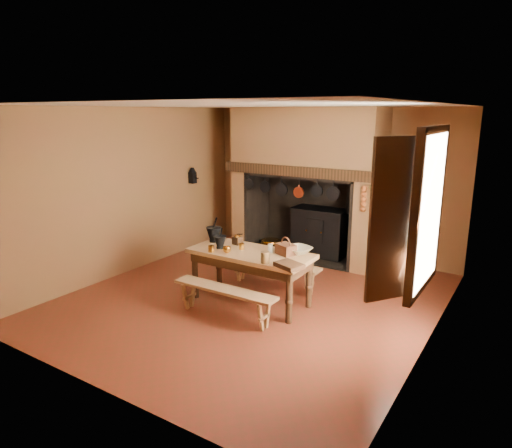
{
  "coord_description": "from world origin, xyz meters",
  "views": [
    {
      "loc": [
        3.45,
        -5.33,
        2.71
      ],
      "look_at": [
        -0.14,
        0.3,
        1.07
      ],
      "focal_mm": 32.0,
      "sensor_mm": 36.0,
      "label": 1
    }
  ],
  "objects_px": {
    "work_table": "(251,260)",
    "mixing_bowl": "(298,250)",
    "iron_range": "(320,232)",
    "bench_front": "(225,296)",
    "coffee_grinder": "(237,240)",
    "wicker_basket": "(286,249)"
  },
  "relations": [
    {
      "from": "iron_range",
      "to": "coffee_grinder",
      "type": "relative_size",
      "value": 8.84
    },
    {
      "from": "iron_range",
      "to": "work_table",
      "type": "xyz_separation_m",
      "value": [
        0.08,
        -2.57,
        0.17
      ]
    },
    {
      "from": "iron_range",
      "to": "coffee_grinder",
      "type": "height_order",
      "value": "iron_range"
    },
    {
      "from": "iron_range",
      "to": "work_table",
      "type": "height_order",
      "value": "iron_range"
    },
    {
      "from": "bench_front",
      "to": "wicker_basket",
      "type": "relative_size",
      "value": 4.81
    },
    {
      "from": "bench_front",
      "to": "coffee_grinder",
      "type": "height_order",
      "value": "coffee_grinder"
    },
    {
      "from": "work_table",
      "to": "mixing_bowl",
      "type": "xyz_separation_m",
      "value": [
        0.61,
        0.3,
        0.17
      ]
    },
    {
      "from": "bench_front",
      "to": "mixing_bowl",
      "type": "relative_size",
      "value": 4.21
    },
    {
      "from": "iron_range",
      "to": "mixing_bowl",
      "type": "bearing_deg",
      "value": -73.09
    },
    {
      "from": "coffee_grinder",
      "to": "wicker_basket",
      "type": "bearing_deg",
      "value": 4.53
    },
    {
      "from": "bench_front",
      "to": "coffee_grinder",
      "type": "relative_size",
      "value": 8.47
    },
    {
      "from": "bench_front",
      "to": "wicker_basket",
      "type": "xyz_separation_m",
      "value": [
        0.49,
        0.79,
        0.53
      ]
    },
    {
      "from": "work_table",
      "to": "coffee_grinder",
      "type": "height_order",
      "value": "coffee_grinder"
    },
    {
      "from": "work_table",
      "to": "coffee_grinder",
      "type": "distance_m",
      "value": 0.46
    },
    {
      "from": "work_table",
      "to": "iron_range",
      "type": "bearing_deg",
      "value": 91.81
    },
    {
      "from": "iron_range",
      "to": "wicker_basket",
      "type": "distance_m",
      "value": 2.51
    },
    {
      "from": "iron_range",
      "to": "bench_front",
      "type": "distance_m",
      "value": 3.21
    },
    {
      "from": "iron_range",
      "to": "bench_front",
      "type": "bearing_deg",
      "value": -88.55
    },
    {
      "from": "bench_front",
      "to": "coffee_grinder",
      "type": "distance_m",
      "value": 1.05
    },
    {
      "from": "work_table",
      "to": "bench_front",
      "type": "xyz_separation_m",
      "value": [
        -0.0,
        -0.64,
        -0.33
      ]
    },
    {
      "from": "bench_front",
      "to": "mixing_bowl",
      "type": "distance_m",
      "value": 1.22
    },
    {
      "from": "mixing_bowl",
      "to": "work_table",
      "type": "bearing_deg",
      "value": -153.79
    }
  ]
}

